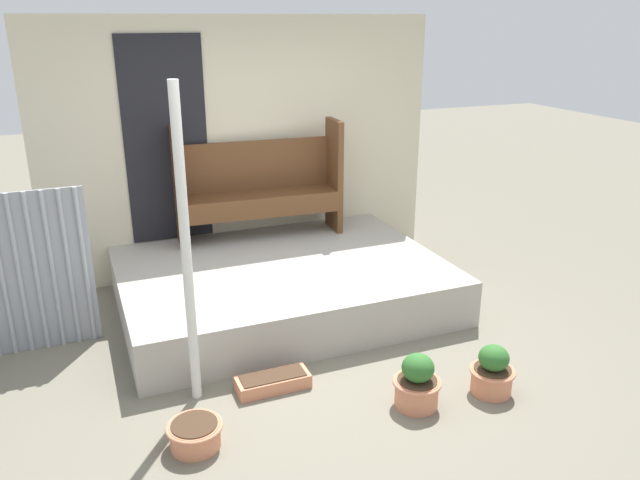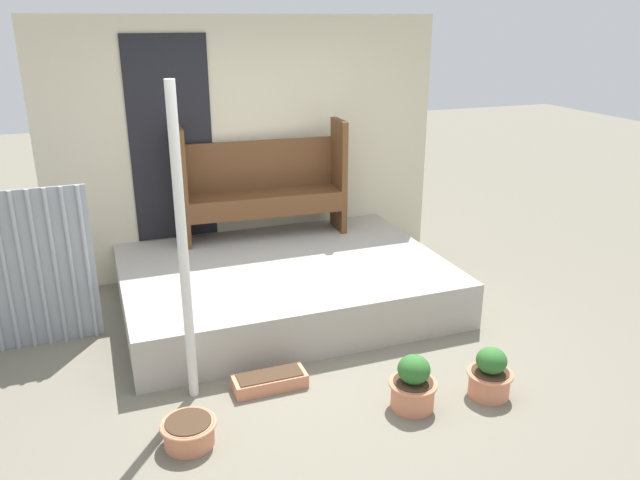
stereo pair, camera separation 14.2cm
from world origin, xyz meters
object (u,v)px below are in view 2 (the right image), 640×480
at_px(flower_pot_middle, 413,385).
at_px(planter_box_rect, 270,381).
at_px(flower_pot_left, 189,431).
at_px(bench, 263,181).
at_px(support_post, 183,251).
at_px(flower_pot_right, 490,375).

distance_m(flower_pot_middle, planter_box_rect, 1.05).
distance_m(flower_pot_left, flower_pot_middle, 1.53).
relative_size(bench, planter_box_rect, 3.14).
bearing_deg(bench, support_post, -115.11).
relative_size(support_post, flower_pot_right, 5.92).
bearing_deg(planter_box_rect, flower_pot_middle, -33.81).
relative_size(bench, flower_pot_right, 4.50).
xyz_separation_m(flower_pot_left, flower_pot_middle, (1.52, -0.14, 0.08)).
bearing_deg(support_post, flower_pot_left, -102.50).
height_order(bench, planter_box_rect, bench).
bearing_deg(flower_pot_left, planter_box_rect, 33.68).
xyz_separation_m(bench, planter_box_rect, (-0.58, -2.16, -0.94)).
distance_m(bench, planter_box_rect, 2.42).
distance_m(support_post, flower_pot_left, 1.16).
height_order(flower_pot_right, planter_box_rect, flower_pot_right).
xyz_separation_m(bench, flower_pot_middle, (0.29, -2.74, -0.82)).
bearing_deg(flower_pot_left, flower_pot_middle, -5.22).
relative_size(flower_pot_left, planter_box_rect, 0.67).
height_order(bench, flower_pot_left, bench).
bearing_deg(support_post, flower_pot_right, -20.72).
bearing_deg(planter_box_rect, support_post, 168.40).
bearing_deg(flower_pot_right, flower_pot_middle, 173.87).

